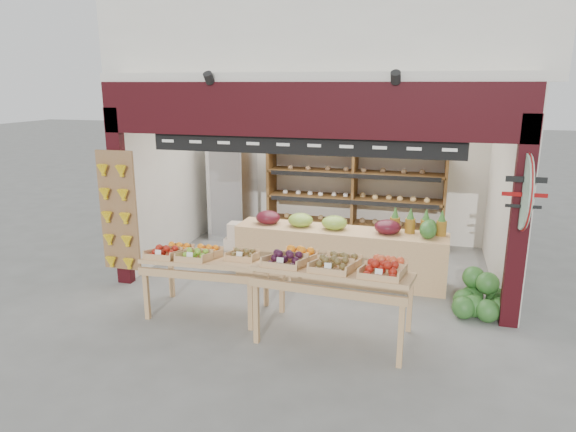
# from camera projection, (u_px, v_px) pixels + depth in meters

# --- Properties ---
(ground) EXTENTS (60.00, 60.00, 0.00)m
(ground) POSITION_uv_depth(u_px,v_px,m) (315.00, 275.00, 8.22)
(ground) COLOR slate
(ground) RESTS_ON ground
(shop_structure) EXTENTS (6.36, 5.12, 5.40)m
(shop_structure) POSITION_uv_depth(u_px,v_px,m) (339.00, 26.00, 8.74)
(shop_structure) COLOR silver
(shop_structure) RESTS_ON ground
(banana_board) EXTENTS (0.60, 0.15, 1.80)m
(banana_board) POSITION_uv_depth(u_px,v_px,m) (117.00, 214.00, 7.55)
(banana_board) COLOR #8B623F
(banana_board) RESTS_ON ground
(gift_sign) EXTENTS (0.04, 0.93, 0.92)m
(gift_sign) POSITION_uv_depth(u_px,v_px,m) (525.00, 192.00, 6.00)
(gift_sign) COLOR #B7E6CA
(gift_sign) RESTS_ON ground
(back_shelving) EXTENTS (3.33, 0.55, 2.03)m
(back_shelving) POSITION_uv_depth(u_px,v_px,m) (355.00, 179.00, 9.62)
(back_shelving) COLOR brown
(back_shelving) RESTS_ON ground
(refrigerator) EXTENTS (0.80, 0.80, 1.91)m
(refrigerator) POSITION_uv_depth(u_px,v_px,m) (233.00, 190.00, 10.03)
(refrigerator) COLOR silver
(refrigerator) RESTS_ON ground
(cardboard_stack) EXTENTS (0.94, 0.68, 0.60)m
(cardboard_stack) POSITION_uv_depth(u_px,v_px,m) (250.00, 244.00, 9.10)
(cardboard_stack) COLOR white
(cardboard_stack) RESTS_ON ground
(mid_counter) EXTENTS (3.25, 0.73, 1.03)m
(mid_counter) POSITION_uv_depth(u_px,v_px,m) (339.00, 252.00, 7.95)
(mid_counter) COLOR tan
(mid_counter) RESTS_ON ground
(display_table_left) EXTENTS (1.56, 0.92, 0.98)m
(display_table_left) POSITION_uv_depth(u_px,v_px,m) (200.00, 258.00, 6.76)
(display_table_left) COLOR tan
(display_table_left) RESTS_ON ground
(display_table_right) EXTENTS (1.84, 1.10, 1.12)m
(display_table_right) POSITION_uv_depth(u_px,v_px,m) (336.00, 267.00, 6.00)
(display_table_right) COLOR tan
(display_table_right) RESTS_ON ground
(watermelon_pile) EXTENTS (0.81, 0.76, 0.57)m
(watermelon_pile) POSITION_uv_depth(u_px,v_px,m) (482.00, 299.00, 6.80)
(watermelon_pile) COLOR #174518
(watermelon_pile) RESTS_ON ground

